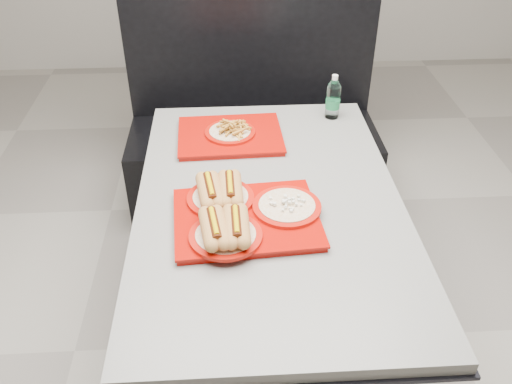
{
  "coord_description": "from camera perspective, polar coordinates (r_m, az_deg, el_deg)",
  "views": [
    {
      "loc": [
        -0.13,
        -1.48,
        1.84
      ],
      "look_at": [
        -0.05,
        -0.07,
        0.83
      ],
      "focal_mm": 38.0,
      "sensor_mm": 36.0,
      "label": 1
    }
  ],
  "objects": [
    {
      "name": "water_bottle",
      "position": [
        2.34,
        8.12,
        9.64
      ],
      "size": [
        0.06,
        0.06,
        0.19
      ],
      "rotation": [
        0.0,
        0.0,
        -0.32
      ],
      "color": "silver",
      "rests_on": "diner_table"
    },
    {
      "name": "booth_bench",
      "position": [
        2.95,
        -0.37,
        6.42
      ],
      "size": [
        1.3,
        0.57,
        1.35
      ],
      "color": "black",
      "rests_on": "ground"
    },
    {
      "name": "ground",
      "position": [
        2.37,
        1.15,
        -15.49
      ],
      "size": [
        6.0,
        6.0,
        0.0
      ],
      "primitive_type": "plane",
      "color": "#A09A8F",
      "rests_on": "ground"
    },
    {
      "name": "diner_table",
      "position": [
        1.95,
        1.36,
        -4.62
      ],
      "size": [
        0.92,
        1.42,
        0.75
      ],
      "color": "black",
      "rests_on": "ground"
    },
    {
      "name": "tray_near",
      "position": [
        1.72,
        -1.66,
        -2.25
      ],
      "size": [
        0.49,
        0.42,
        0.1
      ],
      "rotation": [
        0.0,
        0.0,
        0.07
      ],
      "color": "#9C0B04",
      "rests_on": "diner_table"
    },
    {
      "name": "tray_far",
      "position": [
        2.18,
        -2.75,
        6.18
      ],
      "size": [
        0.42,
        0.34,
        0.08
      ],
      "rotation": [
        0.0,
        0.0,
        0.04
      ],
      "color": "#9C0B04",
      "rests_on": "diner_table"
    }
  ]
}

